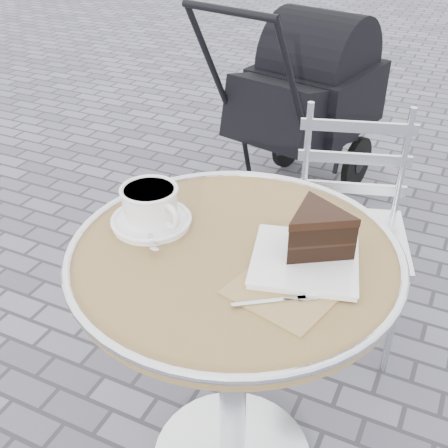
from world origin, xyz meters
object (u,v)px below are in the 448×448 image
at_px(cake_plate_set, 314,239).
at_px(bistro_chair, 351,203).
at_px(cafe_table, 234,310).
at_px(baby_stroller, 304,108).
at_px(cappuccino_set, 151,209).

bearing_deg(cake_plate_set, bistro_chair, 80.77).
xyz_separation_m(cafe_table, baby_stroller, (-0.34, 1.54, -0.12)).
height_order(cake_plate_set, baby_stroller, baby_stroller).
bearing_deg(cake_plate_set, baby_stroller, 93.91).
bearing_deg(cake_plate_set, cafe_table, -179.48).
distance_m(cafe_table, bistro_chair, 0.71).
relative_size(bistro_chair, baby_stroller, 0.78).
bearing_deg(cafe_table, cake_plate_set, 15.12).
distance_m(cake_plate_set, baby_stroller, 1.61).
relative_size(cappuccino_set, bistro_chair, 0.25).
distance_m(cake_plate_set, bistro_chair, 0.72).
bearing_deg(cafe_table, cappuccino_set, 175.95).
bearing_deg(baby_stroller, cake_plate_set, -59.46).
xyz_separation_m(cake_plate_set, bistro_chair, (-0.06, 0.66, -0.29)).
distance_m(cappuccino_set, cake_plate_set, 0.37).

